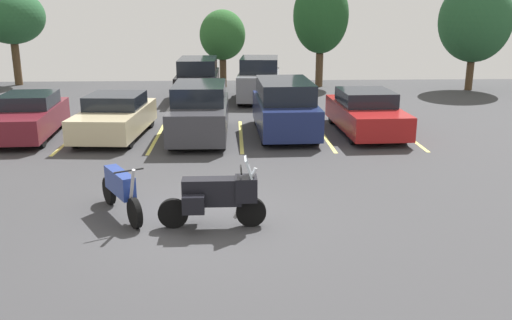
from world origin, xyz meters
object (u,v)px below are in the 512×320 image
object	(u,v)px
car_charcoal	(200,112)
car_far_grey	(259,80)
car_champagne	(115,117)
motorcycle_touring	(217,195)
motorcycle_second	(121,189)
car_navy	(285,108)
car_maroon	(28,116)
car_red	(366,113)
car_far_black	(198,79)

from	to	relation	value
car_charcoal	car_far_grey	world-z (taller)	car_far_grey
car_charcoal	car_far_grey	bearing A→B (deg)	72.30
car_champagne	car_charcoal	distance (m)	2.92
motorcycle_touring	motorcycle_second	bearing A→B (deg)	160.65
motorcycle_touring	car_charcoal	xyz separation A→B (m)	(-0.78, 7.94, 0.21)
car_navy	car_champagne	bearing A→B (deg)	-178.30
car_maroon	car_red	size ratio (longest dim) A/B	0.96
car_maroon	car_far_black	xyz separation A→B (m)	(5.35, 7.45, 0.25)
motorcycle_second	car_far_black	size ratio (longest dim) A/B	0.45
car_far_black	car_red	bearing A→B (deg)	-49.09
car_navy	car_far_black	size ratio (longest dim) A/B	1.02
car_champagne	car_navy	xyz separation A→B (m)	(5.83, 0.17, 0.24)
car_far_black	car_far_grey	size ratio (longest dim) A/B	1.01
car_maroon	motorcycle_second	bearing A→B (deg)	-58.87
car_maroon	car_red	distance (m)	11.67
motorcycle_touring	car_champagne	world-z (taller)	motorcycle_touring
car_champagne	car_navy	size ratio (longest dim) A/B	0.99
motorcycle_second	car_far_grey	xyz separation A→B (m)	(3.66, 14.63, 0.38)
motorcycle_second	car_far_black	distance (m)	15.04
motorcycle_touring	car_navy	xyz separation A→B (m)	(2.14, 8.35, 0.25)
car_navy	car_far_grey	world-z (taller)	car_far_grey
motorcycle_touring	car_navy	size ratio (longest dim) A/B	0.48
motorcycle_touring	car_far_black	bearing A→B (deg)	94.71
car_maroon	car_far_grey	bearing A→B (deg)	40.65
car_far_grey	car_champagne	bearing A→B (deg)	-126.28
car_far_grey	car_maroon	bearing A→B (deg)	-139.35
car_navy	car_red	world-z (taller)	car_navy
car_maroon	car_charcoal	distance (m)	5.88
motorcycle_second	car_maroon	xyz separation A→B (m)	(-4.57, 7.56, 0.12)
motorcycle_second	car_charcoal	distance (m)	7.33
motorcycle_second	car_charcoal	size ratio (longest dim) A/B	0.44
car_far_black	car_charcoal	bearing A→B (deg)	-86.24
car_charcoal	car_red	bearing A→B (deg)	5.06
motorcycle_touring	car_champagne	bearing A→B (deg)	114.26
car_charcoal	car_champagne	bearing A→B (deg)	175.24
car_red	car_far_black	distance (m)	9.65
car_red	car_maroon	bearing A→B (deg)	-179.22
car_navy	car_far_grey	distance (m)	7.03
motorcycle_second	car_far_grey	world-z (taller)	car_far_grey
car_charcoal	car_far_black	distance (m)	7.82
car_navy	car_red	distance (m)	2.89
car_maroon	car_navy	xyz separation A→B (m)	(8.79, 0.06, 0.23)
car_charcoal	car_navy	bearing A→B (deg)	8.08
motorcycle_touring	car_red	size ratio (longest dim) A/B	0.45
motorcycle_second	car_maroon	distance (m)	8.83
car_charcoal	motorcycle_second	bearing A→B (deg)	-100.19
car_maroon	car_navy	world-z (taller)	car_navy
car_maroon	car_far_black	distance (m)	9.18
motorcycle_second	car_far_black	world-z (taller)	car_far_black
car_red	car_far_black	world-z (taller)	car_far_black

